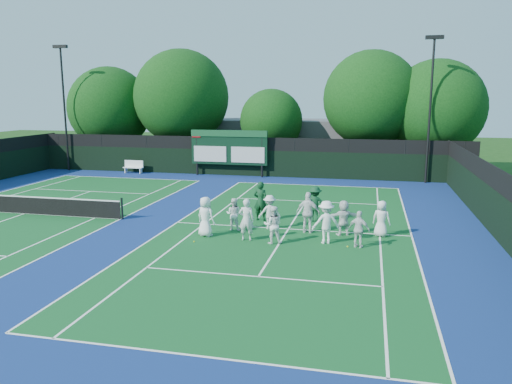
% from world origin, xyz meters
% --- Properties ---
extents(ground, '(120.00, 120.00, 0.00)m').
position_xyz_m(ground, '(0.00, 0.00, 0.00)').
color(ground, '#15390F').
rests_on(ground, ground).
extents(court_apron, '(34.00, 32.00, 0.01)m').
position_xyz_m(court_apron, '(-6.00, 1.00, 0.00)').
color(court_apron, navy).
rests_on(court_apron, ground).
extents(near_court, '(11.05, 23.85, 0.01)m').
position_xyz_m(near_court, '(0.00, 1.00, 0.01)').
color(near_court, '#105020').
rests_on(near_court, ground).
extents(left_court, '(11.05, 23.85, 0.01)m').
position_xyz_m(left_court, '(-14.00, 1.00, 0.01)').
color(left_court, '#105020').
rests_on(left_court, ground).
extents(back_fence, '(34.00, 0.08, 3.00)m').
position_xyz_m(back_fence, '(-6.00, 16.00, 1.36)').
color(back_fence, black).
rests_on(back_fence, ground).
extents(divider_fence_right, '(0.08, 32.00, 3.00)m').
position_xyz_m(divider_fence_right, '(9.00, 1.00, 1.36)').
color(divider_fence_right, black).
rests_on(divider_fence_right, ground).
extents(scoreboard, '(6.00, 0.21, 3.55)m').
position_xyz_m(scoreboard, '(-7.01, 15.59, 2.19)').
color(scoreboard, black).
rests_on(scoreboard, ground).
extents(clubhouse, '(18.00, 6.00, 4.00)m').
position_xyz_m(clubhouse, '(-2.00, 24.00, 2.00)').
color(clubhouse, '#56565B').
rests_on(clubhouse, ground).
extents(light_pole_left, '(1.20, 0.30, 10.12)m').
position_xyz_m(light_pole_left, '(-21.00, 15.70, 6.30)').
color(light_pole_left, black).
rests_on(light_pole_left, ground).
extents(light_pole_right, '(1.20, 0.30, 10.12)m').
position_xyz_m(light_pole_right, '(7.50, 15.70, 6.30)').
color(light_pole_right, black).
rests_on(light_pole_right, ground).
extents(tennis_net, '(11.30, 0.10, 1.10)m').
position_xyz_m(tennis_net, '(-14.00, 1.00, 0.49)').
color(tennis_net, black).
rests_on(tennis_net, ground).
extents(bench, '(1.63, 0.49, 1.03)m').
position_xyz_m(bench, '(-14.92, 15.37, 0.55)').
color(bench, white).
rests_on(bench, ground).
extents(tree_a, '(7.25, 7.25, 8.67)m').
position_xyz_m(tree_a, '(-18.87, 19.58, 4.85)').
color(tree_a, black).
rests_on(tree_a, ground).
extents(tree_b, '(8.03, 8.03, 10.02)m').
position_xyz_m(tree_b, '(-12.12, 19.58, 5.80)').
color(tree_b, black).
rests_on(tree_b, ground).
extents(tree_c, '(5.15, 5.15, 6.70)m').
position_xyz_m(tree_c, '(-4.32, 19.58, 3.99)').
color(tree_c, black).
rests_on(tree_c, ground).
extents(tree_d, '(7.50, 7.50, 9.64)m').
position_xyz_m(tree_d, '(3.64, 19.58, 5.70)').
color(tree_d, black).
rests_on(tree_d, ground).
extents(tree_e, '(7.36, 7.36, 8.89)m').
position_xyz_m(tree_e, '(8.52, 19.58, 5.02)').
color(tree_e, black).
rests_on(tree_e, ground).
extents(tennis_ball_0, '(0.07, 0.07, 0.07)m').
position_xyz_m(tennis_ball_0, '(-3.54, -2.00, 0.03)').
color(tennis_ball_0, yellow).
rests_on(tennis_ball_0, ground).
extents(tennis_ball_3, '(0.07, 0.07, 0.07)m').
position_xyz_m(tennis_ball_3, '(-2.07, 2.04, 0.03)').
color(tennis_ball_3, yellow).
rests_on(tennis_ball_3, ground).
extents(tennis_ball_4, '(0.07, 0.07, 0.07)m').
position_xyz_m(tennis_ball_4, '(-0.57, 1.07, 0.03)').
color(tennis_ball_4, yellow).
rests_on(tennis_ball_4, ground).
extents(tennis_ball_5, '(0.07, 0.07, 0.07)m').
position_xyz_m(tennis_ball_5, '(2.81, -1.28, 0.03)').
color(tennis_ball_5, yellow).
rests_on(tennis_ball_5, ground).
extents(player_front_0, '(1.00, 0.82, 1.76)m').
position_xyz_m(player_front_0, '(-3.36, -0.97, 0.88)').
color(player_front_0, white).
rests_on(player_front_0, ground).
extents(player_front_1, '(0.68, 0.47, 1.81)m').
position_xyz_m(player_front_1, '(-1.46, -1.18, 0.91)').
color(player_front_1, silver).
rests_on(player_front_1, ground).
extents(player_front_2, '(0.88, 0.75, 1.60)m').
position_xyz_m(player_front_2, '(-0.27, -1.41, 0.80)').
color(player_front_2, white).
rests_on(player_front_2, ground).
extents(player_front_3, '(1.33, 1.04, 1.81)m').
position_xyz_m(player_front_3, '(1.87, -0.89, 0.91)').
color(player_front_3, white).
rests_on(player_front_3, ground).
extents(player_front_4, '(0.97, 0.66, 1.53)m').
position_xyz_m(player_front_4, '(3.24, -1.20, 0.76)').
color(player_front_4, white).
rests_on(player_front_4, ground).
extents(player_back_0, '(0.76, 0.61, 1.50)m').
position_xyz_m(player_back_0, '(-2.43, 0.32, 0.75)').
color(player_back_0, white).
rests_on(player_back_0, ground).
extents(player_back_1, '(1.17, 0.91, 1.60)m').
position_xyz_m(player_back_1, '(-0.87, 0.87, 0.80)').
color(player_back_1, silver).
rests_on(player_back_1, ground).
extents(player_back_2, '(1.16, 0.64, 1.87)m').
position_xyz_m(player_back_2, '(0.95, 0.59, 0.93)').
color(player_back_2, white).
rests_on(player_back_2, ground).
extents(player_back_3, '(1.53, 1.02, 1.58)m').
position_xyz_m(player_back_3, '(2.52, 0.56, 0.79)').
color(player_back_3, white).
rests_on(player_back_3, ground).
extents(player_back_4, '(0.89, 0.70, 1.60)m').
position_xyz_m(player_back_4, '(4.15, 0.71, 0.80)').
color(player_back_4, white).
rests_on(player_back_4, ground).
extents(coach_left, '(0.76, 0.55, 1.96)m').
position_xyz_m(coach_left, '(-1.62, 2.34, 0.98)').
color(coach_left, '#0F381C').
rests_on(coach_left, ground).
extents(coach_right, '(1.25, 0.88, 1.76)m').
position_xyz_m(coach_right, '(1.01, 2.74, 0.88)').
color(coach_right, '#103D21').
rests_on(coach_right, ground).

